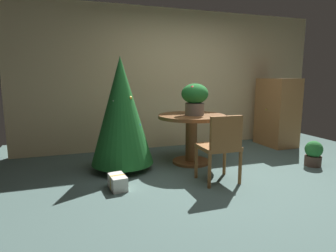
{
  "coord_description": "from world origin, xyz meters",
  "views": [
    {
      "loc": [
        -2.0,
        -3.06,
        1.34
      ],
      "look_at": [
        -0.73,
        0.59,
        0.69
      ],
      "focal_mm": 30.71,
      "sensor_mm": 36.0,
      "label": 1
    }
  ],
  "objects": [
    {
      "name": "ground_plane",
      "position": [
        0.0,
        0.0,
        0.0
      ],
      "size": [
        6.6,
        6.6,
        0.0
      ],
      "primitive_type": "plane",
      "color": "#4C6660"
    },
    {
      "name": "back_wall_panel",
      "position": [
        0.0,
        2.2,
        1.3
      ],
      "size": [
        6.0,
        0.1,
        2.6
      ],
      "primitive_type": "cube",
      "color": "beige",
      "rests_on": "ground_plane"
    },
    {
      "name": "round_dining_table",
      "position": [
        -0.21,
        0.98,
        0.55
      ],
      "size": [
        1.04,
        1.04,
        0.77
      ],
      "color": "brown",
      "rests_on": "ground_plane"
    },
    {
      "name": "flower_vase",
      "position": [
        -0.18,
        0.94,
        1.05
      ],
      "size": [
        0.41,
        0.41,
        0.48
      ],
      "color": "#665B51",
      "rests_on": "round_dining_table"
    },
    {
      "name": "wooden_chair_near",
      "position": [
        -0.21,
        0.05,
        0.51
      ],
      "size": [
        0.48,
        0.43,
        0.88
      ],
      "color": "brown",
      "rests_on": "ground_plane"
    },
    {
      "name": "holiday_tree",
      "position": [
        -1.29,
        1.01,
        0.87
      ],
      "size": [
        0.9,
        0.9,
        1.64
      ],
      "color": "brown",
      "rests_on": "ground_plane"
    },
    {
      "name": "gift_box_cream",
      "position": [
        -1.49,
        0.27,
        0.09
      ],
      "size": [
        0.21,
        0.32,
        0.18
      ],
      "color": "silver",
      "rests_on": "ground_plane"
    },
    {
      "name": "wooden_cabinet",
      "position": [
        1.88,
        1.55,
        0.66
      ],
      "size": [
        0.54,
        0.77,
        1.32
      ],
      "color": "#9E6B3D",
      "rests_on": "ground_plane"
    },
    {
      "name": "potted_plant",
      "position": [
        1.49,
        0.22,
        0.2
      ],
      "size": [
        0.26,
        0.26,
        0.39
      ],
      "color": "#4C382D",
      "rests_on": "ground_plane"
    }
  ]
}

